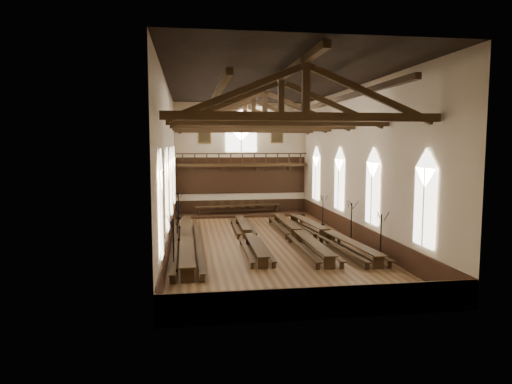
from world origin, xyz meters
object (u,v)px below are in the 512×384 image
(candelabrum_left_near, at_px, (174,254))
(refectory_row_b, at_px, (249,234))
(candelabrum_right_near, at_px, (381,245))
(refectory_row_c, at_px, (298,233))
(dais, at_px, (238,214))
(refectory_row_a, at_px, (186,238))
(candelabrum_right_mid, at_px, (351,229))
(refectory_row_d, at_px, (327,233))
(candelabrum_left_mid, at_px, (177,229))
(high_table, at_px, (238,207))
(candelabrum_left_far, at_px, (179,217))
(candelabrum_right_far, at_px, (323,216))

(candelabrum_left_near, bearing_deg, refectory_row_b, 54.32)
(candelabrum_left_near, bearing_deg, candelabrum_right_near, 3.83)
(refectory_row_c, xyz_separation_m, dais, (-2.68, 11.18, -0.45))
(refectory_row_b, bearing_deg, refectory_row_a, -162.50)
(refectory_row_b, xyz_separation_m, candelabrum_right_mid, (6.52, -1.09, 0.33))
(refectory_row_d, xyz_separation_m, candelabrum_right_mid, (1.48, -0.49, 0.27))
(refectory_row_a, xyz_separation_m, dais, (4.51, 12.18, -0.50))
(refectory_row_b, xyz_separation_m, candelabrum_left_mid, (-4.58, 1.03, 0.28))
(refectory_row_b, xyz_separation_m, refectory_row_c, (3.21, -0.25, 0.06))
(refectory_row_d, xyz_separation_m, high_table, (-4.51, 11.52, 0.25))
(candelabrum_right_mid, bearing_deg, refectory_row_a, -179.10)
(refectory_row_d, xyz_separation_m, dais, (-4.51, 11.52, -0.45))
(high_table, height_order, candelabrum_right_mid, candelabrum_right_mid)
(refectory_row_d, relative_size, candelabrum_left_far, 5.10)
(candelabrum_right_mid, bearing_deg, high_table, 116.50)
(refectory_row_c, xyz_separation_m, candelabrum_right_near, (3.31, -5.39, 0.26))
(candelabrum_right_far, bearing_deg, dais, 136.21)
(candelabrum_left_far, bearing_deg, high_table, 46.24)
(high_table, xyz_separation_m, candelabrum_right_far, (5.99, -5.74, -0.08))
(refectory_row_c, relative_size, candelabrum_left_near, 5.11)
(refectory_row_a, xyz_separation_m, candelabrum_left_far, (-0.60, 6.85, 0.27))
(refectory_row_b, distance_m, dais, 10.95)
(refectory_row_c, relative_size, high_table, 1.89)
(refectory_row_d, xyz_separation_m, candelabrum_right_near, (1.48, -5.04, 0.26))
(refectory_row_b, distance_m, refectory_row_d, 5.07)
(refectory_row_b, relative_size, candelabrum_left_mid, 5.41)
(refectory_row_a, relative_size, candelabrum_right_near, 5.66)
(candelabrum_right_far, bearing_deg, refectory_row_c, -121.33)
(refectory_row_c, relative_size, candelabrum_left_mid, 5.71)
(refectory_row_d, bearing_deg, candelabrum_left_mid, 170.42)
(candelabrum_right_mid, bearing_deg, candelabrum_left_mid, 169.21)
(dais, xyz_separation_m, candelabrum_left_mid, (-5.11, -9.90, 0.67))
(candelabrum_right_near, bearing_deg, candelabrum_left_near, -176.17)
(high_table, xyz_separation_m, candelabrum_right_near, (5.99, -16.56, 0.01))
(candelabrum_right_far, bearing_deg, refectory_row_a, -148.49)
(candelabrum_left_mid, bearing_deg, high_table, 62.70)
(candelabrum_right_near, distance_m, candelabrum_right_far, 10.82)
(dais, xyz_separation_m, high_table, (0.00, -0.00, 0.70))
(refectory_row_c, xyz_separation_m, candelabrum_right_mid, (3.31, -0.84, 0.27))
(refectory_row_d, relative_size, candelabrum_right_far, 6.13)
(dais, distance_m, candelabrum_left_near, 18.06)
(candelabrum_left_mid, bearing_deg, refectory_row_d, -9.58)
(refectory_row_b, height_order, candelabrum_left_far, candelabrum_left_far)
(refectory_row_a, xyz_separation_m, candelabrum_left_near, (-0.60, -5.12, 0.27))
(dais, height_order, candelabrum_right_far, candelabrum_right_far)
(candelabrum_left_near, bearing_deg, candelabrum_right_far, 46.17)
(refectory_row_a, xyz_separation_m, candelabrum_left_mid, (-0.60, 2.28, 0.17))
(high_table, xyz_separation_m, candelabrum_right_mid, (5.99, -12.02, 0.02))
(candelabrum_left_far, relative_size, candelabrum_right_far, 1.20)
(high_table, relative_size, candelabrum_left_near, 2.71)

